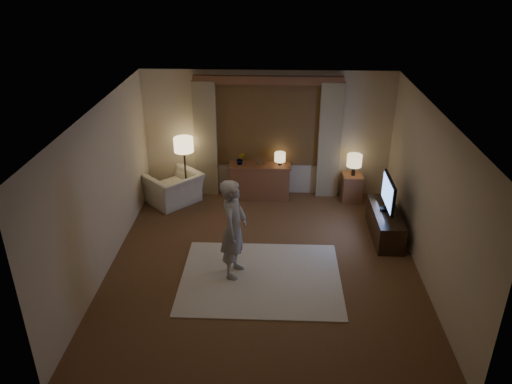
# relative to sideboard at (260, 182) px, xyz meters

# --- Properties ---
(room) EXTENTS (5.04, 5.54, 2.64)m
(room) POSITION_rel_sideboard_xyz_m (0.14, -2.00, 0.98)
(room) COLOR brown
(room) RESTS_ON ground
(rug) EXTENTS (2.50, 2.00, 0.02)m
(rug) POSITION_rel_sideboard_xyz_m (0.11, -2.88, -0.34)
(rug) COLOR beige
(rug) RESTS_ON floor
(sideboard) EXTENTS (1.20, 0.40, 0.70)m
(sideboard) POSITION_rel_sideboard_xyz_m (0.00, 0.00, 0.00)
(sideboard) COLOR brown
(sideboard) RESTS_ON floor
(picture_frame) EXTENTS (0.16, 0.02, 0.20)m
(picture_frame) POSITION_rel_sideboard_xyz_m (0.00, 0.00, 0.45)
(picture_frame) COLOR brown
(picture_frame) RESTS_ON sideboard
(plant) EXTENTS (0.17, 0.13, 0.30)m
(plant) POSITION_rel_sideboard_xyz_m (-0.40, 0.00, 0.50)
(plant) COLOR #999999
(plant) RESTS_ON sideboard
(table_lamp_sideboard) EXTENTS (0.22, 0.22, 0.30)m
(table_lamp_sideboard) POSITION_rel_sideboard_xyz_m (0.40, 0.00, 0.55)
(table_lamp_sideboard) COLOR black
(table_lamp_sideboard) RESTS_ON sideboard
(floor_lamp) EXTENTS (0.39, 0.39, 1.33)m
(floor_lamp) POSITION_rel_sideboard_xyz_m (-1.52, -0.13, 0.77)
(floor_lamp) COLOR black
(floor_lamp) RESTS_ON floor
(armchair) EXTENTS (1.29, 1.30, 0.64)m
(armchair) POSITION_rel_sideboard_xyz_m (-1.72, -0.32, -0.03)
(armchair) COLOR beige
(armchair) RESTS_ON floor
(side_table) EXTENTS (0.40, 0.40, 0.56)m
(side_table) POSITION_rel_sideboard_xyz_m (1.89, -0.05, -0.07)
(side_table) COLOR brown
(side_table) RESTS_ON floor
(table_lamp_side) EXTENTS (0.30, 0.30, 0.44)m
(table_lamp_side) POSITION_rel_sideboard_xyz_m (1.89, -0.05, 0.52)
(table_lamp_side) COLOR black
(table_lamp_side) RESTS_ON side_table
(tv_stand) EXTENTS (0.45, 1.40, 0.50)m
(tv_stand) POSITION_rel_sideboard_xyz_m (2.29, -1.46, -0.10)
(tv_stand) COLOR black
(tv_stand) RESTS_ON floor
(tv) EXTENTS (0.21, 0.87, 0.63)m
(tv) POSITION_rel_sideboard_xyz_m (2.29, -1.46, 0.50)
(tv) COLOR black
(tv) RESTS_ON tv_stand
(person) EXTENTS (0.51, 0.66, 1.62)m
(person) POSITION_rel_sideboard_xyz_m (-0.31, -2.77, 0.48)
(person) COLOR gray
(person) RESTS_ON rug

